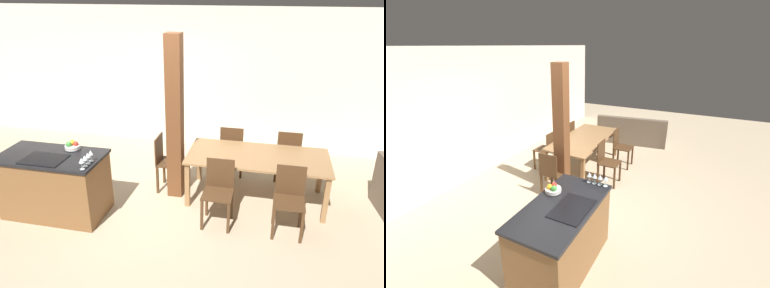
# 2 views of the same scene
# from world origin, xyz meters

# --- Properties ---
(ground_plane) EXTENTS (16.00, 16.00, 0.00)m
(ground_plane) POSITION_xyz_m (0.00, 0.00, 0.00)
(ground_plane) COLOR tan
(wall_back) EXTENTS (11.20, 0.08, 2.70)m
(wall_back) POSITION_xyz_m (0.00, 2.50, 1.35)
(wall_back) COLOR silver
(wall_back) RESTS_ON ground_plane
(kitchen_island) EXTENTS (1.44, 0.77, 0.92)m
(kitchen_island) POSITION_xyz_m (-1.22, -0.51, 0.46)
(kitchen_island) COLOR brown
(kitchen_island) RESTS_ON ground_plane
(fruit_bowl) EXTENTS (0.21, 0.21, 0.11)m
(fruit_bowl) POSITION_xyz_m (-1.02, -0.26, 0.96)
(fruit_bowl) COLOR silver
(fruit_bowl) RESTS_ON kitchen_island
(wine_glass_near) EXTENTS (0.07, 0.07, 0.15)m
(wine_glass_near) POSITION_xyz_m (-0.57, -0.82, 1.03)
(wine_glass_near) COLOR silver
(wine_glass_near) RESTS_ON kitchen_island
(wine_glass_middle) EXTENTS (0.07, 0.07, 0.15)m
(wine_glass_middle) POSITION_xyz_m (-0.57, -0.74, 1.03)
(wine_glass_middle) COLOR silver
(wine_glass_middle) RESTS_ON kitchen_island
(wine_glass_far) EXTENTS (0.07, 0.07, 0.15)m
(wine_glass_far) POSITION_xyz_m (-0.57, -0.66, 1.03)
(wine_glass_far) COLOR silver
(wine_glass_far) RESTS_ON kitchen_island
(wine_glass_end) EXTENTS (0.07, 0.07, 0.15)m
(wine_glass_end) POSITION_xyz_m (-0.57, -0.58, 1.03)
(wine_glass_end) COLOR silver
(wine_glass_end) RESTS_ON kitchen_island
(dining_table) EXTENTS (2.06, 0.99, 0.72)m
(dining_table) POSITION_xyz_m (1.53, 0.51, 0.64)
(dining_table) COLOR olive
(dining_table) RESTS_ON ground_plane
(dining_chair_near_left) EXTENTS (0.40, 0.40, 0.90)m
(dining_chair_near_left) POSITION_xyz_m (1.06, -0.22, 0.48)
(dining_chair_near_left) COLOR #472D19
(dining_chair_near_left) RESTS_ON ground_plane
(dining_chair_near_right) EXTENTS (0.40, 0.40, 0.90)m
(dining_chair_near_right) POSITION_xyz_m (1.99, -0.22, 0.48)
(dining_chair_near_right) COLOR #472D19
(dining_chair_near_right) RESTS_ON ground_plane
(dining_chair_far_left) EXTENTS (0.40, 0.40, 0.90)m
(dining_chair_far_left) POSITION_xyz_m (1.06, 1.23, 0.48)
(dining_chair_far_left) COLOR #472D19
(dining_chair_far_left) RESTS_ON ground_plane
(dining_chair_far_right) EXTENTS (0.40, 0.40, 0.90)m
(dining_chair_far_right) POSITION_xyz_m (1.99, 1.23, 0.48)
(dining_chair_far_right) COLOR #472D19
(dining_chair_far_right) RESTS_ON ground_plane
(dining_chair_head_end) EXTENTS (0.40, 0.40, 0.90)m
(dining_chair_head_end) POSITION_xyz_m (0.13, 0.51, 0.48)
(dining_chair_head_end) COLOR #472D19
(dining_chair_head_end) RESTS_ON ground_plane
(couch) EXTENTS (1.05, 2.04, 0.80)m
(couch) POSITION_xyz_m (3.73, -0.01, 0.28)
(couch) COLOR brown
(couch) RESTS_ON ground_plane
(timber_post) EXTENTS (0.22, 0.22, 2.46)m
(timber_post) POSITION_xyz_m (0.30, 0.38, 1.23)
(timber_post) COLOR brown
(timber_post) RESTS_ON ground_plane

